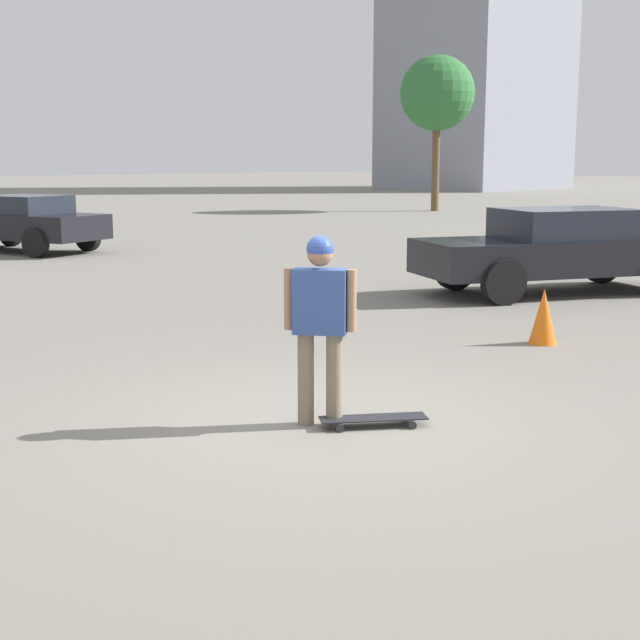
% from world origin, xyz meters
% --- Properties ---
extents(ground_plane, '(220.00, 220.00, 0.00)m').
position_xyz_m(ground_plane, '(0.00, 0.00, 0.00)').
color(ground_plane, gray).
extents(person, '(0.42, 0.52, 1.63)m').
position_xyz_m(person, '(0.00, 0.00, 0.97)').
color(person, '#7A6B56').
rests_on(person, ground_plane).
extents(skateboard, '(0.86, 0.73, 0.08)m').
position_xyz_m(skateboard, '(-0.28, 0.36, 0.07)').
color(skateboard, '#232328').
rests_on(skateboard, ground_plane).
extents(car_parked_near, '(5.04, 3.79, 1.43)m').
position_xyz_m(car_parked_near, '(-8.32, -2.44, 0.76)').
color(car_parked_near, black).
rests_on(car_parked_near, ground_plane).
extents(car_parked_far, '(2.88, 4.61, 1.38)m').
position_xyz_m(car_parked_far, '(-5.32, -15.40, 0.74)').
color(car_parked_far, black).
rests_on(car_parked_far, ground_plane).
extents(tree_distant, '(3.24, 3.24, 6.68)m').
position_xyz_m(tree_distant, '(-26.60, -18.82, 5.02)').
color(tree_distant, brown).
rests_on(tree_distant, ground_plane).
extents(traffic_cone, '(0.34, 0.34, 0.69)m').
position_xyz_m(traffic_cone, '(-4.37, -0.41, 0.34)').
color(traffic_cone, orange).
rests_on(traffic_cone, ground_plane).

